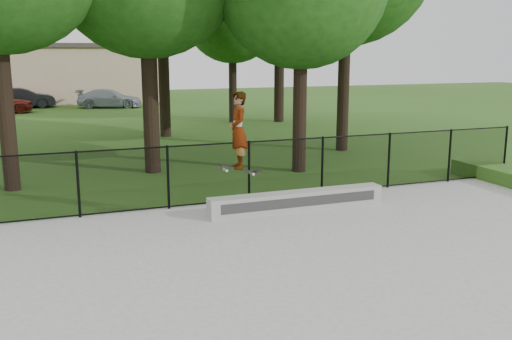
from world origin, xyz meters
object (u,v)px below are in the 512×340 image
object	(u,v)px
grind_ledge	(298,201)
skater_airborne	(238,132)
car_c	(110,99)
car_b	(23,98)

from	to	relation	value
grind_ledge	skater_airborne	world-z (taller)	skater_airborne
car_c	car_b	bearing A→B (deg)	89.94
grind_ledge	car_c	bearing A→B (deg)	91.95
car_b	car_c	world-z (taller)	car_b
grind_ledge	car_c	distance (m)	27.92
car_b	car_c	distance (m)	5.70
car_c	skater_airborne	world-z (taller)	skater_airborne
grind_ledge	car_c	xyz separation A→B (m)	(-0.95, 27.90, 0.33)
grind_ledge	skater_airborne	bearing A→B (deg)	-170.32
skater_airborne	car_c	bearing A→B (deg)	88.82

